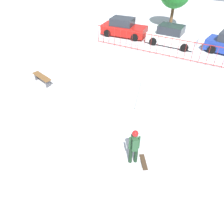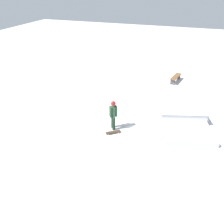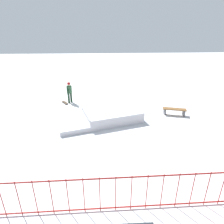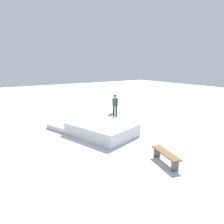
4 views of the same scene
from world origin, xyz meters
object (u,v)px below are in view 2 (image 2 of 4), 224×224
Objects in this scene: skateboard at (113,132)px; park_bench at (176,78)px; skate_ramp at (178,109)px; skater at (113,113)px.

skateboard is 0.47× the size of park_bench.
skate_ramp is 4.35m from skater.
skate_ramp is 4.94m from park_bench.
skate_ramp is at bearing 6.08° from park_bench.
park_bench reaches higher than skateboard.
park_bench is at bearing -143.27° from skateboard.
skate_ramp reaches higher than park_bench.
park_bench is (-7.67, 2.76, -0.65)m from skater.
skate_ramp is 3.43× the size of skater.
skateboard is at bearing -61.30° from skate_ramp.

